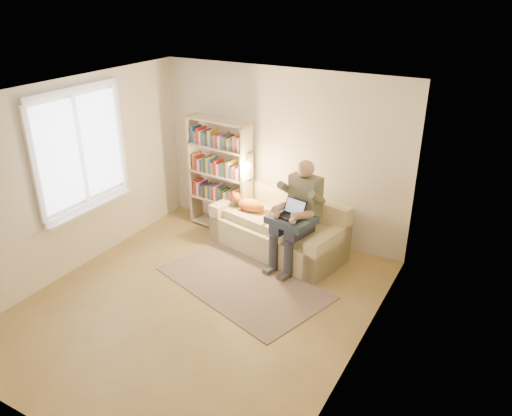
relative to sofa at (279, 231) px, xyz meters
The scene contains 14 objects.
floor 1.78m from the sofa, 97.86° to the right, with size 4.50×4.50×0.00m, color olive.
ceiling 2.89m from the sofa, 97.86° to the right, with size 4.00×4.50×0.02m, color white.
wall_left 3.01m from the sofa, 142.14° to the right, with size 0.02×4.50×2.60m, color silver.
wall_right 2.67m from the sofa, 44.70° to the right, with size 0.02×4.50×2.60m, color silver.
wall_back 1.14m from the sofa, 115.29° to the left, with size 4.00×0.02×2.60m, color silver.
wall_front 4.12m from the sofa, 93.45° to the right, with size 4.00×0.02×2.60m, color silver.
window 2.88m from the sofa, 144.83° to the right, with size 0.12×1.52×1.69m.
sofa is the anchor object (origin of this frame).
person 0.72m from the sofa, 30.76° to the right, with size 0.56×0.76×1.52m.
cat 0.60m from the sofa, behind, with size 0.66×0.31×0.24m.
blanket 0.72m from the sofa, 44.72° to the right, with size 0.59×0.48×0.10m, color #283446.
laptop 0.79m from the sofa, 43.72° to the right, with size 0.38×0.36×0.27m.
bookshelf 1.34m from the sofa, behind, with size 1.21×0.44×1.82m.
rug 1.11m from the sofa, 89.30° to the right, with size 2.23×1.32×0.01m, color gray.
Camera 1 is at (3.17, -4.18, 3.70)m, focal length 35.00 mm.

